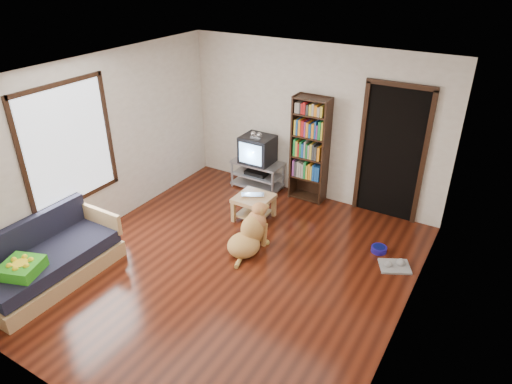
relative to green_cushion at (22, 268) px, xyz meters
The scene contains 18 objects.
ground 2.56m from the green_cushion, 45.87° to the left, with size 5.00×5.00×0.00m, color #501C0D.
ceiling 3.28m from the green_cushion, 45.87° to the left, with size 5.00×5.00×0.00m, color white.
wall_back 4.72m from the green_cushion, 67.87° to the left, with size 4.50×4.50×0.00m, color silver.
wall_front 2.05m from the green_cushion, 21.70° to the right, with size 4.50×4.50×0.00m, color silver.
wall_left 2.04m from the green_cushion, 105.49° to the left, with size 5.00×5.00×0.00m, color silver.
wall_right 4.46m from the green_cushion, 24.27° to the left, with size 5.00×5.00×0.00m, color silver.
green_cushion is the anchor object (origin of this frame).
laptop 3.33m from the green_cushion, 65.82° to the left, with size 0.36×0.23×0.03m, color silver.
dog_bowl 4.68m from the green_cushion, 43.55° to the left, with size 0.22×0.22×0.08m, color navy.
grey_rag 4.74m from the green_cushion, 38.83° to the left, with size 0.40×0.32×0.03m, color #999999.
window 1.72m from the green_cushion, 110.36° to the left, with size 0.03×1.46×1.70m.
doorway 5.32m from the green_cushion, 54.11° to the left, with size 1.03×0.05×2.19m.
tv_stand 4.15m from the green_cushion, 78.16° to the left, with size 0.90×0.45×0.50m.
crt_tv 4.17m from the green_cushion, 78.22° to the left, with size 0.55×0.52×0.58m.
bookshelf 4.55m from the green_cushion, 66.54° to the left, with size 0.60×0.30×1.80m.
sofa 0.50m from the green_cushion, 106.33° to the left, with size 0.80×1.80×0.80m.
coffee_table 3.37m from the green_cushion, 66.03° to the left, with size 0.55×0.55×0.40m.
dog 2.91m from the green_cushion, 52.52° to the left, with size 0.55×0.88×0.72m.
Camera 1 is at (2.87, -4.11, 3.82)m, focal length 32.00 mm.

